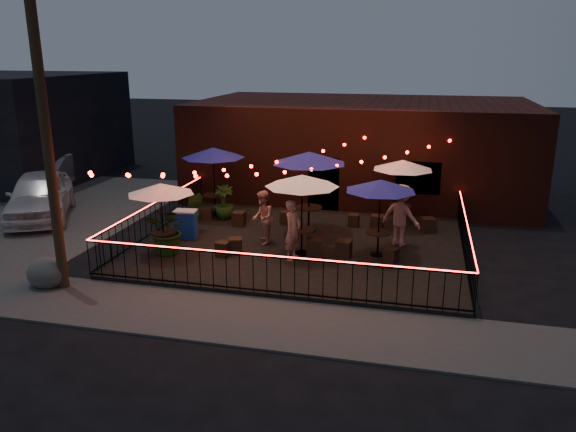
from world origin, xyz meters
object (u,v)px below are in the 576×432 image
Objects in this scene: cafe_table_1 at (213,154)px; cafe_table_3 at (309,159)px; cafe_table_0 at (161,190)px; cafe_table_4 at (381,186)px; cooler at (186,224)px; utility_pole at (46,138)px; boulder at (47,273)px; cafe_table_2 at (302,182)px; cafe_table_5 at (403,166)px.

cafe_table_3 is at bearing -16.50° from cafe_table_1.
cafe_table_4 is at bearing 12.61° from cafe_table_0.
cafe_table_0 is 6.43m from cafe_table_4.
cooler is at bearing -89.14° from cafe_table_1.
utility_pole is at bearing -117.18° from cooler.
cafe_table_1 is 1.13× the size of cafe_table_4.
cafe_table_3 reaches higher than boulder.
cooler is (-3.75, -1.65, -2.02)m from cafe_table_3.
utility_pole is at bearing -102.84° from cafe_table_1.
cafe_table_0 is at bearing -97.57° from cooler.
cafe_table_1 is 2.95× the size of boulder.
cafe_table_1 is 1.12× the size of cafe_table_2.
cafe_table_5 is at bearing 34.83° from cafe_table_0.
cafe_table_3 is at bearing 95.98° from cafe_table_2.
cafe_table_1 is (1.60, 7.02, -1.53)m from utility_pole.
cafe_table_1 is at bearing 73.56° from boulder.
cafe_table_3 is 3.04× the size of boulder.
cooler is (-3.98, 0.53, -1.74)m from cafe_table_2.
boulder is at bearing -134.78° from cafe_table_3.
cafe_table_3 is (-0.23, 2.19, 0.28)m from cafe_table_2.
cafe_table_4 is 2.75× the size of cooler.
boulder is (-2.12, -4.25, -0.24)m from cooler.
cafe_table_5 is 2.86× the size of cooler.
cafe_table_4 is 3.34m from cafe_table_5.
utility_pole is 6.93m from cafe_table_2.
cafe_table_5 is 7.60m from cooler.
boulder is (-6.09, -3.72, -1.98)m from cafe_table_2.
cafe_table_0 is 4.99m from cafe_table_3.
cafe_table_2 is at bearing -84.02° from cafe_table_3.
cooler is at bearing -156.18° from cafe_table_3.
cafe_table_0 is 0.74× the size of cafe_table_3.
cafe_table_0 is 2.26× the size of boulder.
cafe_table_5 reaches higher than boulder.
cafe_table_0 reaches higher than boulder.
cafe_table_4 is at bearing 26.19° from boulder.
cafe_table_4 is (2.25, 0.38, -0.10)m from cafe_table_2.
cooler is at bearing 88.47° from cafe_table_0.
cafe_table_1 is 5.20m from cafe_table_2.
cafe_table_3 is at bearing 17.78° from cooler.
utility_pole is 9.04m from cafe_table_4.
cafe_table_2 is at bearing -126.71° from cafe_table_5.
cafe_table_4 is at bearing -98.53° from cafe_table_5.
cafe_table_3 is 3.19× the size of cooler.
utility_pole reaches higher than cafe_table_5.
cafe_table_0 is 2.17m from cooler.
cafe_table_1 is at bearing 90.00° from cafe_table_0.
cafe_table_2 is at bearing -13.66° from cooler.
cafe_table_0 is 0.77× the size of cafe_table_1.
utility_pole is 11.30m from cafe_table_5.
cafe_table_4 reaches higher than cafe_table_0.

